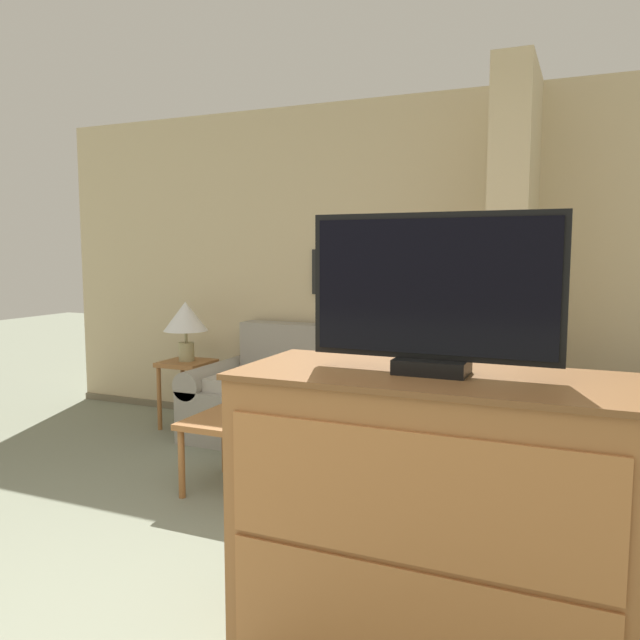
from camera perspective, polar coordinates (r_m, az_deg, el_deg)
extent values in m
cube|color=#CCB78E|center=(4.89, 6.87, 4.58)|extent=(6.23, 0.12, 2.60)
cube|color=#70644E|center=(5.02, 6.45, -10.09)|extent=(6.23, 0.02, 0.06)
cube|color=black|center=(4.95, 2.05, 4.39)|extent=(0.51, 0.02, 0.36)
cube|color=#9E845B|center=(4.94, 1.99, 4.39)|extent=(0.44, 0.01, 0.29)
cube|color=#CCB78E|center=(4.26, 17.16, 4.11)|extent=(0.24, 0.79, 2.60)
cube|color=gray|center=(4.70, 0.01, -9.00)|extent=(1.63, 0.84, 0.40)
cube|color=gray|center=(4.90, 1.50, -3.20)|extent=(1.63, 0.20, 0.46)
cube|color=gray|center=(5.12, -9.49, -7.82)|extent=(0.20, 0.84, 0.40)
cylinder|color=gray|center=(5.07, -9.54, -5.13)|extent=(0.22, 0.84, 0.22)
cube|color=gray|center=(4.44, 11.08, -10.07)|extent=(0.20, 0.84, 0.40)
cylinder|color=gray|center=(4.37, 11.15, -6.98)|extent=(0.22, 0.84, 0.22)
cube|color=#A49F94|center=(4.77, -4.74, -5.69)|extent=(0.79, 0.60, 0.10)
cube|color=#A49F94|center=(4.45, 4.60, -6.56)|extent=(0.79, 0.60, 0.10)
cube|color=#996033|center=(3.80, -7.07, -9.20)|extent=(0.64, 0.55, 0.04)
cylinder|color=#996033|center=(3.83, -12.55, -12.70)|extent=(0.04, 0.04, 0.41)
cylinder|color=#996033|center=(3.55, -4.98, -14.13)|extent=(0.04, 0.04, 0.41)
cylinder|color=#996033|center=(4.20, -8.72, -10.91)|extent=(0.04, 0.04, 0.41)
cylinder|color=#996033|center=(3.94, -1.67, -11.99)|extent=(0.04, 0.04, 0.41)
cube|color=#996033|center=(5.22, -12.09, -3.87)|extent=(0.38, 0.38, 0.04)
cylinder|color=#996033|center=(5.24, -14.48, -6.96)|extent=(0.04, 0.04, 0.52)
cylinder|color=#996033|center=(5.06, -11.59, -7.38)|extent=(0.04, 0.04, 0.52)
cylinder|color=#996033|center=(5.49, -12.43, -6.31)|extent=(0.04, 0.04, 0.52)
cylinder|color=#996033|center=(5.32, -9.60, -6.67)|extent=(0.04, 0.04, 0.52)
cylinder|color=tan|center=(5.20, -12.12, -2.85)|extent=(0.13, 0.13, 0.15)
cylinder|color=tan|center=(5.19, -12.15, -1.50)|extent=(0.02, 0.02, 0.10)
cone|color=silver|center=(5.17, -12.19, 0.34)|extent=(0.36, 0.36, 0.24)
cube|color=#996033|center=(2.28, 9.90, -18.00)|extent=(1.29, 0.56, 1.02)
cube|color=brown|center=(2.12, 10.17, -5.12)|extent=(1.31, 0.58, 0.02)
cube|color=#AB6C39|center=(1.94, 7.99, -15.83)|extent=(1.19, 0.01, 0.41)
cube|color=#AB6C39|center=(2.14, 7.79, -26.47)|extent=(1.19, 0.01, 0.41)
cube|color=black|center=(2.11, 10.19, -4.18)|extent=(0.24, 0.16, 0.05)
cube|color=black|center=(2.08, 10.33, 3.04)|extent=(0.83, 0.04, 0.48)
cube|color=black|center=(2.06, 10.18, 3.00)|extent=(0.79, 0.01, 0.44)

